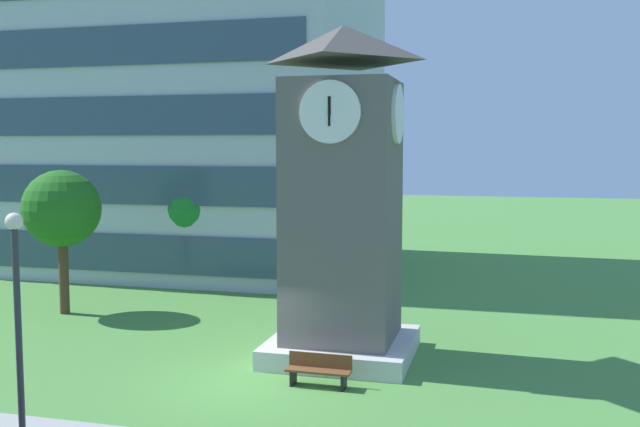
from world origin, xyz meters
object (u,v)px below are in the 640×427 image
Objects in this scene: tree_streetside at (62,210)px; tree_near_tower at (196,208)px; street_lamp at (17,304)px; park_bench at (319,370)px; clock_tower at (343,212)px.

tree_streetside reaches higher than tree_near_tower.
tree_streetside is (-6.88, 11.55, 0.85)m from street_lamp.
tree_streetside reaches higher than street_lamp.
park_bench is 13.72m from tree_streetside.
tree_streetside is at bearing 166.52° from clock_tower.
street_lamp is at bearing -130.94° from park_bench.
park_bench is at bearing -90.05° from clock_tower.
park_bench is 16.08m from tree_near_tower.
street_lamp is 18.97m from tree_near_tower.
tree_streetside is 7.38m from tree_near_tower.
tree_streetside is (-11.90, 5.76, 3.67)m from park_bench.
clock_tower is 10.12m from street_lamp.
clock_tower is 1.93× the size of tree_near_tower.
clock_tower is 5.65× the size of park_bench.
tree_near_tower reaches higher than street_lamp.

